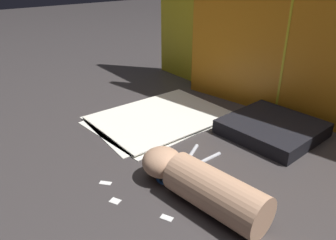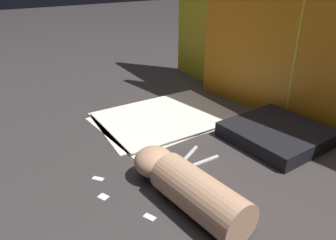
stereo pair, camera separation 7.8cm
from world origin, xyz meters
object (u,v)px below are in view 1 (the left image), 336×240
Objects in this scene: paper_stack at (159,117)px; book_closed at (272,128)px; scissors at (180,170)px; hand_forearm at (201,184)px.

paper_stack is 0.31m from book_closed.
scissors is 0.10m from hand_forearm.
hand_forearm is at bearing -26.29° from paper_stack.
book_closed reaches higher than scissors.
scissors is (-0.02, -0.29, -0.01)m from book_closed.
book_closed is 0.30m from scissors.
paper_stack is 2.07× the size of scissors.
paper_stack is 1.38× the size of hand_forearm.
hand_forearm reaches higher than book_closed.
book_closed is 1.20× the size of scissors.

